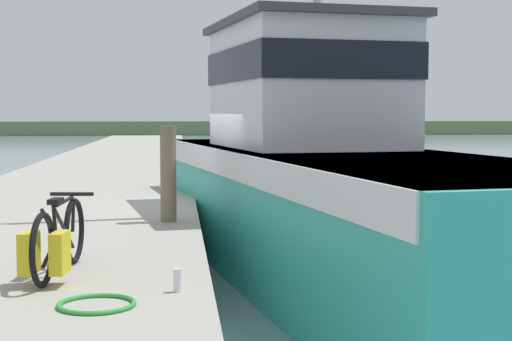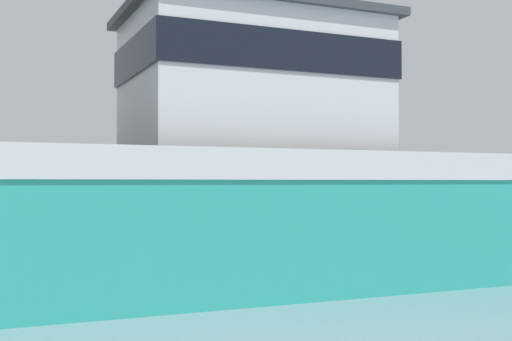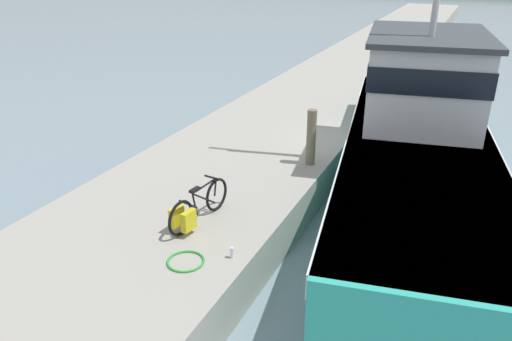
% 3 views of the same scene
% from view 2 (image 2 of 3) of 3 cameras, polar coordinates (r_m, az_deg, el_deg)
% --- Properties ---
extents(ground_plane, '(320.00, 320.00, 0.00)m').
position_cam_2_polar(ground_plane, '(10.86, 0.38, -9.17)').
color(ground_plane, gray).
extents(dock_pier, '(4.66, 80.00, 0.97)m').
position_cam_2_polar(dock_pier, '(13.68, -2.75, -5.45)').
color(dock_pier, '#A39E93').
rests_on(dock_pier, ground_plane).
extents(fishing_boat_main, '(4.97, 13.75, 10.81)m').
position_cam_2_polar(fishing_boat_main, '(9.26, -4.48, -1.22)').
color(fishing_boat_main, teal).
rests_on(fishing_boat_main, ground_plane).
extents(mooring_post, '(0.23, 0.23, 1.36)m').
position_cam_2_polar(mooring_post, '(11.51, -10.44, -0.46)').
color(mooring_post, '#756651').
rests_on(mooring_post, dock_pier).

